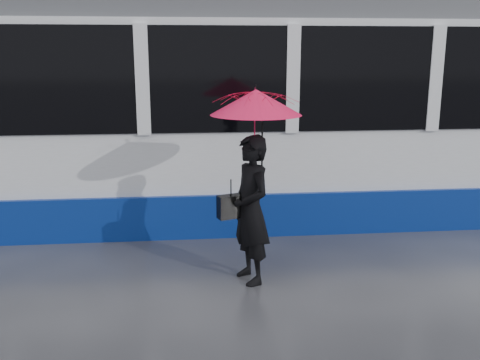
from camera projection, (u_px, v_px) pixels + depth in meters
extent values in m
plane|color=#29292D|center=(168.00, 275.00, 6.28)|extent=(90.00, 90.00, 0.00)
cube|color=#3F3D38|center=(171.00, 227.00, 8.00)|extent=(34.00, 0.07, 0.02)
cube|color=#3F3D38|center=(173.00, 201.00, 9.40)|extent=(34.00, 0.07, 0.02)
cube|color=white|center=(308.00, 119.00, 8.57)|extent=(24.00, 2.40, 2.95)
cube|color=navy|center=(305.00, 192.00, 8.85)|extent=(24.00, 2.56, 0.62)
cube|color=black|center=(309.00, 76.00, 8.41)|extent=(23.00, 2.48, 1.40)
cube|color=#4E5055|center=(311.00, 11.00, 8.19)|extent=(23.60, 2.20, 0.35)
imported|color=black|center=(251.00, 210.00, 5.96)|extent=(0.58, 0.71, 1.68)
imported|color=#FF154F|center=(256.00, 127.00, 5.75)|extent=(1.18, 1.19, 0.84)
cone|color=#FF154F|center=(256.00, 102.00, 5.69)|extent=(1.26, 1.26, 0.27)
cylinder|color=black|center=(256.00, 87.00, 5.65)|extent=(0.01, 0.01, 0.06)
cylinder|color=black|center=(262.00, 155.00, 5.85)|extent=(0.02, 0.02, 0.74)
cube|color=black|center=(231.00, 206.00, 5.95)|extent=(0.33, 0.22, 0.26)
cylinder|color=black|center=(231.00, 187.00, 5.90)|extent=(0.01, 0.01, 0.18)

